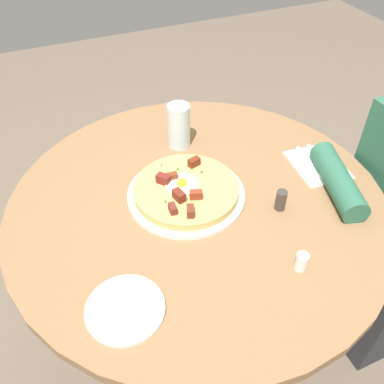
{
  "coord_description": "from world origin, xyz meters",
  "views": [
    {
      "loc": [
        -0.73,
        0.33,
        1.5
      ],
      "look_at": [
        0.01,
        0.01,
        0.76
      ],
      "focal_mm": 38.63,
      "sensor_mm": 36.0,
      "label": 1
    }
  ],
  "objects_px": {
    "dining_table": "(197,242)",
    "bread_plate": "(125,309)",
    "breakfast_pizza": "(186,189)",
    "knife": "(323,163)",
    "fork": "(312,165)",
    "salt_shaker": "(301,262)",
    "water_glass": "(179,126)",
    "pepper_shaker": "(281,200)",
    "pizza_plate": "(186,194)"
  },
  "relations": [
    {
      "from": "fork",
      "to": "water_glass",
      "type": "bearing_deg",
      "value": -123.1
    },
    {
      "from": "dining_table",
      "to": "knife",
      "type": "xyz_separation_m",
      "value": [
        -0.01,
        -0.4,
        0.18
      ]
    },
    {
      "from": "pizza_plate",
      "to": "salt_shaker",
      "type": "xyz_separation_m",
      "value": [
        -0.32,
        -0.14,
        0.02
      ]
    },
    {
      "from": "fork",
      "to": "salt_shaker",
      "type": "relative_size",
      "value": 3.94
    },
    {
      "from": "bread_plate",
      "to": "fork",
      "type": "distance_m",
      "value": 0.68
    },
    {
      "from": "bread_plate",
      "to": "knife",
      "type": "distance_m",
      "value": 0.71
    },
    {
      "from": "bread_plate",
      "to": "pepper_shaker",
      "type": "bearing_deg",
      "value": -73.79
    },
    {
      "from": "water_glass",
      "to": "dining_table",
      "type": "bearing_deg",
      "value": 169.4
    },
    {
      "from": "dining_table",
      "to": "fork",
      "type": "bearing_deg",
      "value": -90.87
    },
    {
      "from": "water_glass",
      "to": "salt_shaker",
      "type": "distance_m",
      "value": 0.55
    },
    {
      "from": "pizza_plate",
      "to": "water_glass",
      "type": "height_order",
      "value": "water_glass"
    },
    {
      "from": "water_glass",
      "to": "knife",
      "type": "bearing_deg",
      "value": -126.31
    },
    {
      "from": "breakfast_pizza",
      "to": "pepper_shaker",
      "type": "height_order",
      "value": "breakfast_pizza"
    },
    {
      "from": "dining_table",
      "to": "breakfast_pizza",
      "type": "xyz_separation_m",
      "value": [
        0.02,
        0.03,
        0.2
      ]
    },
    {
      "from": "breakfast_pizza",
      "to": "salt_shaker",
      "type": "distance_m",
      "value": 0.35
    },
    {
      "from": "breakfast_pizza",
      "to": "water_glass",
      "type": "bearing_deg",
      "value": -17.71
    },
    {
      "from": "fork",
      "to": "pizza_plate",
      "type": "bearing_deg",
      "value": -88.46
    },
    {
      "from": "dining_table",
      "to": "salt_shaker",
      "type": "relative_size",
      "value": 22.12
    },
    {
      "from": "bread_plate",
      "to": "knife",
      "type": "bearing_deg",
      "value": -70.43
    },
    {
      "from": "breakfast_pizza",
      "to": "salt_shaker",
      "type": "bearing_deg",
      "value": -155.51
    },
    {
      "from": "pizza_plate",
      "to": "salt_shaker",
      "type": "relative_size",
      "value": 6.88
    },
    {
      "from": "breakfast_pizza",
      "to": "pepper_shaker",
      "type": "relative_size",
      "value": 4.88
    },
    {
      "from": "dining_table",
      "to": "bread_plate",
      "type": "height_order",
      "value": "bread_plate"
    },
    {
      "from": "fork",
      "to": "pepper_shaker",
      "type": "bearing_deg",
      "value": -52.76
    },
    {
      "from": "bread_plate",
      "to": "fork",
      "type": "height_order",
      "value": "bread_plate"
    },
    {
      "from": "breakfast_pizza",
      "to": "bread_plate",
      "type": "height_order",
      "value": "breakfast_pizza"
    },
    {
      "from": "pepper_shaker",
      "to": "salt_shaker",
      "type": "bearing_deg",
      "value": 161.62
    },
    {
      "from": "pizza_plate",
      "to": "fork",
      "type": "xyz_separation_m",
      "value": [
        -0.03,
        -0.38,
        0.0
      ]
    },
    {
      "from": "fork",
      "to": "dining_table",
      "type": "bearing_deg",
      "value": -85.06
    },
    {
      "from": "fork",
      "to": "breakfast_pizza",
      "type": "bearing_deg",
      "value": -88.4
    },
    {
      "from": "breakfast_pizza",
      "to": "fork",
      "type": "distance_m",
      "value": 0.39
    },
    {
      "from": "dining_table",
      "to": "water_glass",
      "type": "xyz_separation_m",
      "value": [
        0.25,
        -0.05,
        0.24
      ]
    },
    {
      "from": "dining_table",
      "to": "pepper_shaker",
      "type": "xyz_separation_m",
      "value": [
        -0.11,
        -0.18,
        0.21
      ]
    },
    {
      "from": "dining_table",
      "to": "water_glass",
      "type": "relative_size",
      "value": 7.41
    },
    {
      "from": "pizza_plate",
      "to": "pepper_shaker",
      "type": "relative_size",
      "value": 5.48
    },
    {
      "from": "dining_table",
      "to": "knife",
      "type": "relative_size",
      "value": 5.61
    },
    {
      "from": "water_glass",
      "to": "salt_shaker",
      "type": "relative_size",
      "value": 2.98
    },
    {
      "from": "fork",
      "to": "pepper_shaker",
      "type": "xyz_separation_m",
      "value": [
        -0.11,
        0.18,
        0.02
      ]
    },
    {
      "from": "dining_table",
      "to": "pepper_shaker",
      "type": "distance_m",
      "value": 0.3
    },
    {
      "from": "pizza_plate",
      "to": "bread_plate",
      "type": "distance_m",
      "value": 0.37
    },
    {
      "from": "water_glass",
      "to": "breakfast_pizza",
      "type": "bearing_deg",
      "value": 162.29
    },
    {
      "from": "breakfast_pizza",
      "to": "knife",
      "type": "relative_size",
      "value": 1.55
    },
    {
      "from": "bread_plate",
      "to": "water_glass",
      "type": "relative_size",
      "value": 1.22
    },
    {
      "from": "pepper_shaker",
      "to": "water_glass",
      "type": "bearing_deg",
      "value": 20.39
    },
    {
      "from": "fork",
      "to": "knife",
      "type": "relative_size",
      "value": 1.0
    },
    {
      "from": "bread_plate",
      "to": "water_glass",
      "type": "distance_m",
      "value": 0.59
    },
    {
      "from": "fork",
      "to": "knife",
      "type": "distance_m",
      "value": 0.04
    },
    {
      "from": "breakfast_pizza",
      "to": "pepper_shaker",
      "type": "bearing_deg",
      "value": -123.69
    },
    {
      "from": "water_glass",
      "to": "fork",
      "type": "bearing_deg",
      "value": -128.91
    },
    {
      "from": "bread_plate",
      "to": "dining_table",
      "type": "bearing_deg",
      "value": -47.84
    }
  ]
}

